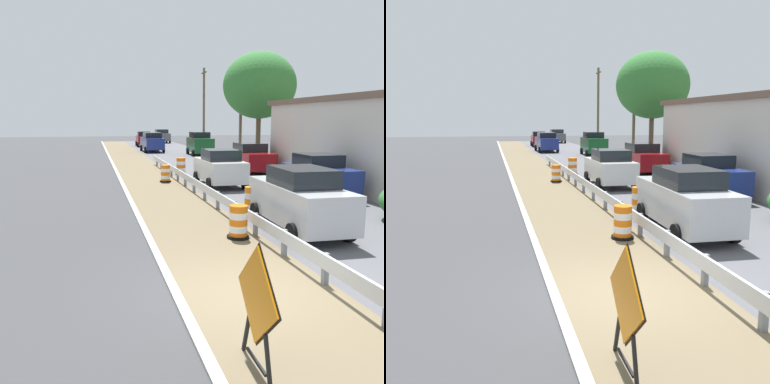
# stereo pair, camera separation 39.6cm
# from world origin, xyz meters

# --- Properties ---
(ground_plane) EXTENTS (160.00, 160.00, 0.00)m
(ground_plane) POSITION_xyz_m (0.00, 0.00, 0.00)
(ground_plane) COLOR #3D3D3F
(median_dirt_strip) EXTENTS (3.32, 120.00, 0.01)m
(median_dirt_strip) POSITION_xyz_m (0.46, 0.00, 0.00)
(median_dirt_strip) COLOR #706047
(median_dirt_strip) RESTS_ON ground
(curb_near_edge) EXTENTS (0.20, 120.00, 0.11)m
(curb_near_edge) POSITION_xyz_m (-1.30, 0.00, 0.00)
(curb_near_edge) COLOR #ADADA8
(curb_near_edge) RESTS_ON ground
(guardrail_median) EXTENTS (0.18, 48.24, 0.71)m
(guardrail_median) POSITION_xyz_m (1.88, 1.00, 0.52)
(guardrail_median) COLOR silver
(guardrail_median) RESTS_ON ground
(warning_sign_diamond) EXTENTS (0.06, 1.53, 1.89)m
(warning_sign_diamond) POSITION_xyz_m (-0.70, -2.62, 1.04)
(warning_sign_diamond) COLOR black
(warning_sign_diamond) RESTS_ON ground
(traffic_barrel_nearest) EXTENTS (0.68, 0.68, 1.00)m
(traffic_barrel_nearest) POSITION_xyz_m (1.33, 3.84, 0.45)
(traffic_barrel_nearest) COLOR orange
(traffic_barrel_nearest) RESTS_ON ground
(traffic_barrel_close) EXTENTS (0.66, 0.66, 1.07)m
(traffic_barrel_close) POSITION_xyz_m (2.83, 6.61, 0.48)
(traffic_barrel_close) COLOR orange
(traffic_barrel_close) RESTS_ON ground
(traffic_barrel_mid) EXTENTS (0.65, 0.65, 0.97)m
(traffic_barrel_mid) POSITION_xyz_m (1.14, 15.60, 0.43)
(traffic_barrel_mid) COLOR orange
(traffic_barrel_mid) RESTS_ON ground
(traffic_barrel_far) EXTENTS (0.71, 0.71, 1.08)m
(traffic_barrel_far) POSITION_xyz_m (2.66, 18.54, 0.49)
(traffic_barrel_far) COLOR orange
(traffic_barrel_far) RESTS_ON ground
(car_lead_near_lane) EXTENTS (2.02, 4.14, 1.92)m
(car_lead_near_lane) POSITION_xyz_m (3.72, 47.07, 0.96)
(car_lead_near_lane) COLOR maroon
(car_lead_near_lane) RESTS_ON ground
(car_trailing_near_lane) EXTENTS (2.25, 4.37, 2.26)m
(car_trailing_near_lane) POSITION_xyz_m (7.48, 32.47, 1.13)
(car_trailing_near_lane) COLOR #195128
(car_trailing_near_lane) RESTS_ON ground
(car_lead_far_lane) EXTENTS (2.10, 4.05, 1.95)m
(car_lead_far_lane) POSITION_xyz_m (3.73, 13.59, 0.98)
(car_lead_far_lane) COLOR silver
(car_lead_far_lane) RESTS_ON ground
(car_mid_far_lane) EXTENTS (2.08, 4.13, 1.95)m
(car_mid_far_lane) POSITION_xyz_m (7.27, 9.62, 0.98)
(car_mid_far_lane) COLOR navy
(car_mid_far_lane) RESTS_ON ground
(car_trailing_far_lane) EXTENTS (2.24, 4.73, 2.06)m
(car_trailing_far_lane) POSITION_xyz_m (3.53, 37.89, 1.03)
(car_trailing_far_lane) COLOR navy
(car_trailing_far_lane) RESTS_ON ground
(car_distant_a) EXTENTS (2.16, 4.37, 1.97)m
(car_distant_a) POSITION_xyz_m (7.36, 54.93, 0.99)
(car_distant_a) COLOR #4C5156
(car_distant_a) RESTS_ON ground
(car_distant_b) EXTENTS (2.05, 4.61, 2.05)m
(car_distant_b) POSITION_xyz_m (3.50, 4.24, 1.02)
(car_distant_b) COLOR silver
(car_distant_b) RESTS_ON ground
(car_distant_c) EXTENTS (2.15, 4.48, 1.96)m
(car_distant_c) POSITION_xyz_m (7.35, 18.49, 0.98)
(car_distant_c) COLOR maroon
(car_distant_c) RESTS_ON ground
(utility_pole_mid) EXTENTS (0.24, 1.80, 7.02)m
(utility_pole_mid) POSITION_xyz_m (9.14, 25.53, 3.66)
(utility_pole_mid) COLOR brown
(utility_pole_mid) RESTS_ON ground
(utility_pole_far) EXTENTS (0.24, 1.80, 8.75)m
(utility_pole_far) POSITION_xyz_m (8.82, 36.07, 4.53)
(utility_pole_far) COLOR brown
(utility_pole_far) RESTS_ON ground
(tree_roadside) EXTENTS (5.51, 5.51, 8.50)m
(tree_roadside) POSITION_xyz_m (9.64, 22.89, 6.00)
(tree_roadside) COLOR brown
(tree_roadside) RESTS_ON ground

